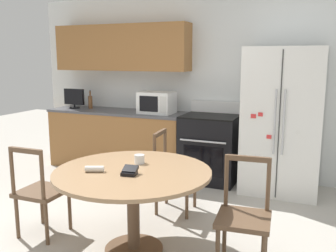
{
  "coord_description": "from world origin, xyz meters",
  "views": [
    {
      "loc": [
        1.77,
        -2.6,
        1.7
      ],
      "look_at": [
        0.19,
        1.15,
        0.95
      ],
      "focal_mm": 40.0,
      "sensor_mm": 36.0,
      "label": 1
    }
  ],
  "objects": [
    {
      "name": "dining_chair_far",
      "position": [
        0.28,
        1.09,
        0.43
      ],
      "size": [
        0.45,
        0.45,
        0.9
      ],
      "rotation": [
        0.0,
        0.0,
        4.79
      ],
      "color": "brown",
      "rests_on": "ground_plane"
    },
    {
      "name": "wallet",
      "position": [
        0.32,
        0.02,
        0.77
      ],
      "size": [
        0.14,
        0.14,
        0.07
      ],
      "color": "black",
      "rests_on": "dining_table"
    },
    {
      "name": "dining_chair_left",
      "position": [
        -0.67,
        0.05,
        0.43
      ],
      "size": [
        0.43,
        0.43,
        0.9
      ],
      "rotation": [
        0.0,
        0.0,
        6.3
      ],
      "color": "brown",
      "rests_on": "ground_plane"
    },
    {
      "name": "candle_glass",
      "position": [
        0.24,
        0.35,
        0.78
      ],
      "size": [
        0.09,
        0.09,
        0.08
      ],
      "color": "silver",
      "rests_on": "dining_table"
    },
    {
      "name": "oven_range",
      "position": [
        0.35,
        2.26,
        0.47
      ],
      "size": [
        0.75,
        0.68,
        1.08
      ],
      "color": "black",
      "rests_on": "ground_plane"
    },
    {
      "name": "counter_bottle",
      "position": [
        -1.65,
        2.33,
        1.01
      ],
      "size": [
        0.06,
        0.06,
        0.29
      ],
      "color": "brown",
      "rests_on": "kitchen_counter"
    },
    {
      "name": "refrigerator",
      "position": [
        1.3,
        2.21,
        0.91
      ],
      "size": [
        0.94,
        0.76,
        1.83
      ],
      "color": "white",
      "rests_on": "ground_plane"
    },
    {
      "name": "kitchen_counter",
      "position": [
        -1.12,
        2.29,
        0.45
      ],
      "size": [
        2.18,
        0.64,
        0.9
      ],
      "color": "#936033",
      "rests_on": "ground_plane"
    },
    {
      "name": "folded_napkin",
      "position": [
        0.01,
        -0.04,
        0.77
      ],
      "size": [
        0.17,
        0.11,
        0.05
      ],
      "color": "silver",
      "rests_on": "dining_table"
    },
    {
      "name": "back_wall",
      "position": [
        -0.3,
        2.59,
        1.45
      ],
      "size": [
        5.2,
        0.44,
        2.6
      ],
      "color": "silver",
      "rests_on": "ground_plane"
    },
    {
      "name": "dining_table",
      "position": [
        0.28,
        0.13,
        0.62
      ],
      "size": [
        1.36,
        1.36,
        0.74
      ],
      "color": "#997551",
      "rests_on": "ground_plane"
    },
    {
      "name": "dining_chair_right",
      "position": [
        1.23,
        0.24,
        0.43
      ],
      "size": [
        0.46,
        0.46,
        0.9
      ],
      "rotation": [
        0.0,
        0.0,
        3.24
      ],
      "color": "brown",
      "rests_on": "ground_plane"
    },
    {
      "name": "ground_plane",
      "position": [
        0.0,
        0.0,
        0.0
      ],
      "size": [
        14.0,
        14.0,
        0.0
      ],
      "primitive_type": "plane",
      "color": "#B2ADA3"
    },
    {
      "name": "countertop_tv",
      "position": [
        -1.9,
        2.26,
        1.07
      ],
      "size": [
        0.35,
        0.16,
        0.31
      ],
      "color": "black",
      "rests_on": "kitchen_counter"
    },
    {
      "name": "microwave",
      "position": [
        -0.47,
        2.28,
        1.06
      ],
      "size": [
        0.49,
        0.37,
        0.31
      ],
      "color": "white",
      "rests_on": "kitchen_counter"
    }
  ]
}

